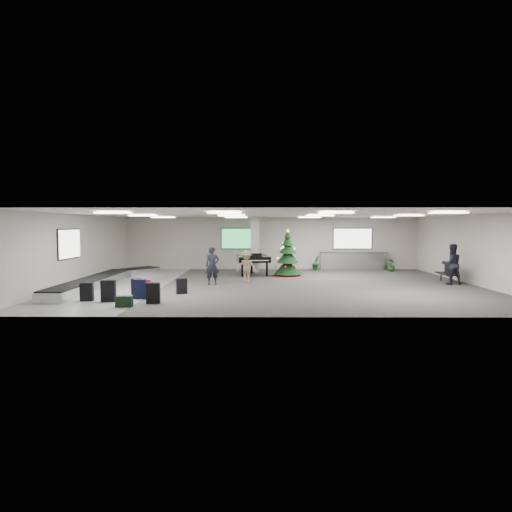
{
  "coord_description": "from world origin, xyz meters",
  "views": [
    {
      "loc": [
        -0.76,
        -19.37,
        2.66
      ],
      "look_at": [
        -0.9,
        1.0,
        1.24
      ],
      "focal_mm": 30.0,
      "sensor_mm": 36.0,
      "label": 1
    }
  ],
  "objects_px": {
    "bench": "(448,271)",
    "traveler_a": "(212,266)",
    "service_counter": "(353,261)",
    "traveler_b": "(246,267)",
    "traveler_bench": "(452,264)",
    "christmas_tree": "(288,260)",
    "pink_suitcase": "(145,289)",
    "potted_plant_left": "(315,263)",
    "baggage_carousel": "(104,280)",
    "potted_plant_right": "(391,265)",
    "grand_piano": "(253,259)"
  },
  "relations": [
    {
      "from": "christmas_tree",
      "to": "service_counter",
      "type": "bearing_deg",
      "value": 37.12
    },
    {
      "from": "baggage_carousel",
      "to": "traveler_bench",
      "type": "height_order",
      "value": "traveler_bench"
    },
    {
      "from": "service_counter",
      "to": "potted_plant_right",
      "type": "xyz_separation_m",
      "value": [
        2.06,
        -0.85,
        -0.18
      ]
    },
    {
      "from": "christmas_tree",
      "to": "traveler_a",
      "type": "bearing_deg",
      "value": -136.29
    },
    {
      "from": "traveler_b",
      "to": "bench",
      "type": "bearing_deg",
      "value": 8.56
    },
    {
      "from": "bench",
      "to": "traveler_a",
      "type": "height_order",
      "value": "traveler_a"
    },
    {
      "from": "traveler_bench",
      "to": "christmas_tree",
      "type": "bearing_deg",
      "value": -23.09
    },
    {
      "from": "traveler_b",
      "to": "traveler_bench",
      "type": "relative_size",
      "value": 0.81
    },
    {
      "from": "pink_suitcase",
      "to": "traveler_b",
      "type": "distance_m",
      "value": 5.81
    },
    {
      "from": "traveler_b",
      "to": "baggage_carousel",
      "type": "bearing_deg",
      "value": -164.3
    },
    {
      "from": "traveler_b",
      "to": "potted_plant_right",
      "type": "height_order",
      "value": "traveler_b"
    },
    {
      "from": "traveler_bench",
      "to": "potted_plant_right",
      "type": "height_order",
      "value": "traveler_bench"
    },
    {
      "from": "service_counter",
      "to": "traveler_b",
      "type": "distance_m",
      "value": 8.67
    },
    {
      "from": "pink_suitcase",
      "to": "grand_piano",
      "type": "distance_m",
      "value": 8.55
    },
    {
      "from": "service_counter",
      "to": "traveler_b",
      "type": "xyz_separation_m",
      "value": [
        -6.36,
        -5.9,
        0.2
      ]
    },
    {
      "from": "bench",
      "to": "potted_plant_right",
      "type": "xyz_separation_m",
      "value": [
        -1.13,
        5.01,
        -0.16
      ]
    },
    {
      "from": "traveler_b",
      "to": "service_counter",
      "type": "bearing_deg",
      "value": 51.21
    },
    {
      "from": "christmas_tree",
      "to": "potted_plant_left",
      "type": "relative_size",
      "value": 2.9
    },
    {
      "from": "service_counter",
      "to": "potted_plant_left",
      "type": "xyz_separation_m",
      "value": [
        -2.33,
        -0.15,
        -0.11
      ]
    },
    {
      "from": "pink_suitcase",
      "to": "traveler_a",
      "type": "bearing_deg",
      "value": 56.45
    },
    {
      "from": "traveler_a",
      "to": "traveler_bench",
      "type": "height_order",
      "value": "traveler_bench"
    },
    {
      "from": "pink_suitcase",
      "to": "traveler_bench",
      "type": "height_order",
      "value": "traveler_bench"
    },
    {
      "from": "bench",
      "to": "potted_plant_right",
      "type": "height_order",
      "value": "bench"
    },
    {
      "from": "baggage_carousel",
      "to": "traveler_a",
      "type": "height_order",
      "value": "traveler_a"
    },
    {
      "from": "baggage_carousel",
      "to": "christmas_tree",
      "type": "relative_size",
      "value": 3.83
    },
    {
      "from": "grand_piano",
      "to": "traveler_a",
      "type": "height_order",
      "value": "traveler_a"
    },
    {
      "from": "christmas_tree",
      "to": "traveler_b",
      "type": "relative_size",
      "value": 1.69
    },
    {
      "from": "traveler_bench",
      "to": "service_counter",
      "type": "bearing_deg",
      "value": -63.42
    },
    {
      "from": "traveler_a",
      "to": "christmas_tree",
      "type": "bearing_deg",
      "value": 33.2
    },
    {
      "from": "bench",
      "to": "potted_plant_right",
      "type": "bearing_deg",
      "value": 105.11
    },
    {
      "from": "baggage_carousel",
      "to": "potted_plant_right",
      "type": "xyz_separation_m",
      "value": [
        14.9,
        5.88,
        0.16
      ]
    },
    {
      "from": "service_counter",
      "to": "pink_suitcase",
      "type": "xyz_separation_m",
      "value": [
        -9.97,
        -10.43,
        -0.19
      ]
    },
    {
      "from": "service_counter",
      "to": "baggage_carousel",
      "type": "bearing_deg",
      "value": -152.33
    },
    {
      "from": "service_counter",
      "to": "traveler_b",
      "type": "relative_size",
      "value": 2.7
    },
    {
      "from": "christmas_tree",
      "to": "traveler_b",
      "type": "xyz_separation_m",
      "value": [
        -2.14,
        -2.7,
        -0.12
      ]
    },
    {
      "from": "traveler_bench",
      "to": "potted_plant_right",
      "type": "relative_size",
      "value": 2.52
    },
    {
      "from": "potted_plant_right",
      "to": "potted_plant_left",
      "type": "bearing_deg",
      "value": 170.89
    },
    {
      "from": "traveler_b",
      "to": "traveler_bench",
      "type": "distance_m",
      "value": 9.42
    },
    {
      "from": "traveler_a",
      "to": "baggage_carousel",
      "type": "bearing_deg",
      "value": 169.97
    },
    {
      "from": "traveler_b",
      "to": "potted_plant_left",
      "type": "relative_size",
      "value": 1.72
    },
    {
      "from": "pink_suitcase",
      "to": "potted_plant_right",
      "type": "height_order",
      "value": "potted_plant_right"
    },
    {
      "from": "christmas_tree",
      "to": "bench",
      "type": "relative_size",
      "value": 1.67
    },
    {
      "from": "bench",
      "to": "traveler_bench",
      "type": "bearing_deg",
      "value": -100.97
    },
    {
      "from": "traveler_a",
      "to": "potted_plant_left",
      "type": "bearing_deg",
      "value": 39.16
    },
    {
      "from": "bench",
      "to": "potted_plant_right",
      "type": "distance_m",
      "value": 5.14
    },
    {
      "from": "baggage_carousel",
      "to": "bench",
      "type": "distance_m",
      "value": 16.06
    },
    {
      "from": "baggage_carousel",
      "to": "pink_suitcase",
      "type": "xyz_separation_m",
      "value": [
        2.87,
        -3.7,
        0.14
      ]
    },
    {
      "from": "baggage_carousel",
      "to": "christmas_tree",
      "type": "height_order",
      "value": "christmas_tree"
    },
    {
      "from": "christmas_tree",
      "to": "traveler_bench",
      "type": "bearing_deg",
      "value": -24.84
    },
    {
      "from": "christmas_tree",
      "to": "traveler_bench",
      "type": "height_order",
      "value": "christmas_tree"
    }
  ]
}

